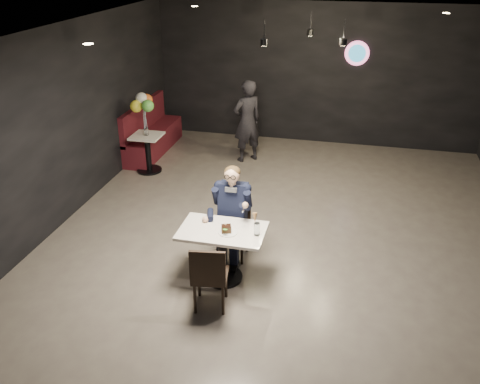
% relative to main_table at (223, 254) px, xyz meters
% --- Properties ---
extents(floor, '(9.00, 9.00, 0.00)m').
position_rel_main_table_xyz_m(floor, '(0.61, 1.05, -0.38)').
color(floor, slate).
rests_on(floor, ground).
extents(wall_sign, '(0.50, 0.06, 0.50)m').
position_rel_main_table_xyz_m(wall_sign, '(1.41, 5.52, 1.62)').
color(wall_sign, pink).
rests_on(wall_sign, floor).
extents(pendant_lights, '(1.40, 1.20, 0.36)m').
position_rel_main_table_xyz_m(pendant_lights, '(0.61, 3.05, 2.51)').
color(pendant_lights, black).
rests_on(pendant_lights, floor).
extents(main_table, '(1.10, 0.70, 0.75)m').
position_rel_main_table_xyz_m(main_table, '(0.00, 0.00, 0.00)').
color(main_table, white).
rests_on(main_table, floor).
extents(chair_far, '(0.42, 0.46, 0.92)m').
position_rel_main_table_xyz_m(chair_far, '(0.00, 0.55, 0.09)').
color(chair_far, black).
rests_on(chair_far, floor).
extents(chair_near, '(0.49, 0.52, 0.92)m').
position_rel_main_table_xyz_m(chair_near, '(0.00, -0.58, 0.09)').
color(chair_near, black).
rests_on(chair_near, floor).
extents(seated_man, '(0.60, 0.80, 1.44)m').
position_rel_main_table_xyz_m(seated_man, '(0.00, 0.55, 0.34)').
color(seated_man, black).
rests_on(seated_man, floor).
extents(dessert_plate, '(0.25, 0.25, 0.01)m').
position_rel_main_table_xyz_m(dessert_plate, '(0.09, -0.06, 0.38)').
color(dessert_plate, white).
rests_on(dessert_plate, main_table).
extents(cake_slice, '(0.14, 0.13, 0.08)m').
position_rel_main_table_xyz_m(cake_slice, '(0.07, -0.06, 0.43)').
color(cake_slice, black).
rests_on(cake_slice, dessert_plate).
extents(mint_leaf, '(0.06, 0.04, 0.01)m').
position_rel_main_table_xyz_m(mint_leaf, '(0.08, -0.14, 0.47)').
color(mint_leaf, green).
rests_on(mint_leaf, cake_slice).
extents(sundae_glass, '(0.07, 0.07, 0.17)m').
position_rel_main_table_xyz_m(sundae_glass, '(0.46, -0.03, 0.46)').
color(sundae_glass, silver).
rests_on(sundae_glass, main_table).
extents(wafer_cone, '(0.07, 0.07, 0.12)m').
position_rel_main_table_xyz_m(wafer_cone, '(0.43, -0.03, 0.62)').
color(wafer_cone, tan).
rests_on(wafer_cone, sundae_glass).
extents(booth_bench, '(0.53, 2.12, 1.06)m').
position_rel_main_table_xyz_m(booth_bench, '(-2.64, 4.11, 0.15)').
color(booth_bench, '#4D1017').
rests_on(booth_bench, floor).
extents(side_table, '(0.56, 0.56, 0.69)m').
position_rel_main_table_xyz_m(side_table, '(-2.34, 3.11, -0.03)').
color(side_table, white).
rests_on(side_table, floor).
extents(balloon_vase, '(0.09, 0.09, 0.14)m').
position_rel_main_table_xyz_m(balloon_vase, '(-2.34, 3.11, 0.44)').
color(balloon_vase, silver).
rests_on(balloon_vase, side_table).
extents(balloon_bunch, '(0.42, 0.42, 0.69)m').
position_rel_main_table_xyz_m(balloon_bunch, '(-2.34, 3.11, 0.87)').
color(balloon_bunch, yellow).
rests_on(balloon_bunch, balloon_vase).
extents(passerby, '(0.72, 0.70, 1.67)m').
position_rel_main_table_xyz_m(passerby, '(-0.59, 4.11, 0.46)').
color(passerby, black).
rests_on(passerby, floor).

